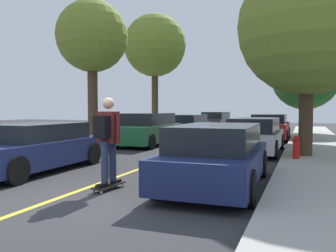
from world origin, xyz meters
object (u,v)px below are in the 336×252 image
Objects in this scene: parked_car_left_near at (148,129)px; skateboard at (109,185)px; street_tree_right_near at (307,40)px; parked_car_left_far at (188,125)px; skateboarder at (107,136)px; parked_car_right_near at (255,135)px; parked_car_left_nearest at (34,147)px; street_tree_left_near at (155,46)px; fire_hydrant at (296,147)px; street_tree_left_nearest at (92,38)px; street_tree_right_far at (306,76)px; street_tree_right_nearest at (308,26)px; parked_car_right_far at (270,127)px; parked_car_right_nearest at (217,156)px; parked_car_left_farthest at (216,121)px.

parked_car_left_near is 8.79m from skateboard.
street_tree_right_near is 13.54m from skateboard.
skateboarder is (2.98, -14.02, 0.44)m from parked_car_left_far.
parked_car_right_near is at bearing -11.77° from parked_car_left_near.
street_tree_left_near is at bearing 98.45° from parked_car_left_nearest.
street_tree_right_near is 8.33m from fire_hydrant.
street_tree_left_nearest is 3.46× the size of skateboarder.
street_tree_left_near reaches higher than skateboarder.
skateboarder is at bearing -101.50° from street_tree_right_far.
parked_car_left_nearest is 9.08m from street_tree_right_nearest.
skateboarder reaches higher than parked_car_right_far.
street_tree_right_nearest is at bearing -90.00° from street_tree_right_far.
parked_car_right_far is 13.32m from skateboard.
fire_hydrant is at bearing -9.17° from street_tree_left_nearest.
parked_car_left_near is 5.06m from parked_car_right_near.
parked_car_left_nearest is 7.86m from parked_car_right_near.
street_tree_right_near is at bearing 87.87° from fire_hydrant.
street_tree_left_nearest reaches higher than parked_car_left_near.
parked_car_right_near is at bearing 50.95° from parked_car_left_nearest.
street_tree_right_near is 6.35m from street_tree_right_far.
parked_car_left_near is 0.98× the size of parked_car_left_far.
parked_car_left_nearest is 3.23m from skateboarder.
street_tree_right_near is (0.00, 6.05, 0.74)m from street_tree_right_nearest.
parked_car_left_near is 1.13× the size of parked_car_right_far.
street_tree_left_near reaches higher than parked_car_right_nearest.
parked_car_right_nearest is (4.95, -7.12, -0.07)m from parked_car_left_near.
parked_car_right_far is 2.29× the size of skateboarder.
parked_car_right_nearest is at bearing 0.13° from parked_car_left_nearest.
parked_car_left_near is 0.78× the size of street_tree_right_far.
parked_car_right_nearest is at bearing 29.62° from skateboard.
parked_car_right_nearest is 0.57× the size of street_tree_right_near.
skateboard is (2.99, -8.24, -0.64)m from parked_car_left_near.
skateboarder is at bearing -69.91° from street_tree_left_near.
street_tree_right_near is at bearing -90.00° from street_tree_right_far.
parked_car_left_farthest is at bearing 77.94° from street_tree_left_near.
street_tree_right_near is (6.71, -1.94, 4.37)m from parked_car_left_far.
skateboard is (2.99, -21.16, -0.64)m from parked_car_left_farthest.
street_tree_right_near is (1.76, 4.84, 4.38)m from parked_car_right_near.
skateboarder reaches higher than fire_hydrant.
street_tree_left_near is at bearing -178.03° from parked_car_right_far.
parked_car_left_near reaches higher than parked_car_left_nearest.
fire_hydrant is 0.81× the size of skateboard.
street_tree_left_nearest is 10.18m from street_tree_right_near.
parked_car_left_farthest is at bearing 83.20° from street_tree_left_nearest.
street_tree_right_nearest is 3.93m from fire_hydrant.
street_tree_left_near is 8.52m from street_tree_right_near.
street_tree_right_near reaches higher than parked_car_left_nearest.
street_tree_left_near is at bearing 110.09° from skateboarder.
street_tree_right_far is (1.76, 5.12, 3.14)m from parked_car_right_far.
parked_car_left_nearest is at bearing -121.52° from street_tree_right_near.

